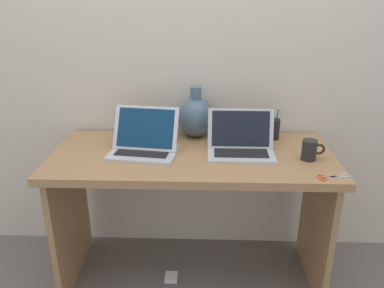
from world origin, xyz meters
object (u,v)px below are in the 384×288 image
Objects in this scene: laptop_right at (241,142)px; scissors at (328,177)px; pen_cup at (274,129)px; power_brick at (171,277)px; coffee_mug at (310,150)px; laptop_left at (144,141)px; green_vase at (196,117)px.

laptop_right is 0.45m from scissors.
pen_cup is 2.56× the size of power_brick.
power_brick is at bearing 179.51° from coffee_mug.
pen_cup is (0.20, 0.20, 0.00)m from laptop_right.
coffee_mug is 0.62× the size of pen_cup.
coffee_mug is (0.81, -0.07, -0.01)m from laptop_left.
green_vase is 0.92m from power_brick.
laptop_left is 0.81m from power_brick.
laptop_right is (0.48, 0.01, -0.00)m from laptop_left.
laptop_left is 2.41× the size of scissors.
laptop_left is at bearing 162.92° from scissors.
green_vase reaches higher than coffee_mug.
pen_cup is at bearing 25.87° from power_brick.
laptop_right is 2.24× the size of scissors.
laptop_left reaches higher than power_brick.
green_vase is (-0.23, 0.23, 0.06)m from laptop_right.
pen_cup is 1.01m from power_brick.
pen_cup is at bearing 17.05° from laptop_left.
laptop_left is at bearing -136.76° from green_vase.
green_vase is at bearing 140.07° from scissors.
pen_cup is at bearing 45.84° from laptop_right.
pen_cup is at bearing -3.81° from green_vase.
coffee_mug is at bearing -12.72° from laptop_right.
laptop_right is 0.28m from pen_cup.
scissors is (0.36, -0.27, -0.05)m from laptop_right.
power_brick is (-0.68, 0.01, -0.79)m from coffee_mug.
laptop_right is 0.33m from green_vase.
laptop_right is 1.18× the size of green_vase.
laptop_left is 3.20× the size of coffee_mug.
green_vase reaches higher than pen_cup.
green_vase is at bearing 176.19° from pen_cup.
laptop_left is 1.98× the size of pen_cup.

